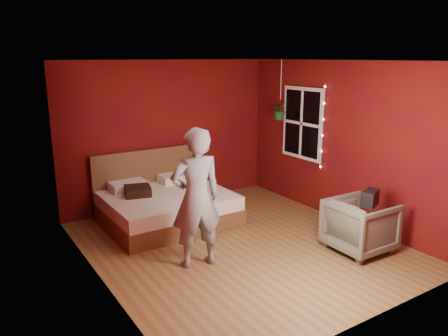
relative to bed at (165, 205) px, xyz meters
The scene contains 10 objects.
floor 1.56m from the bed, 71.57° to the right, with size 4.50×4.50×0.00m, color brown.
room_walls 2.08m from the bed, 71.57° to the right, with size 4.04×4.54×2.62m.
window 2.79m from the bed, 12.78° to the right, with size 0.05×0.97×1.27m.
fairy_lights 2.92m from the bed, 24.02° to the right, with size 0.04×0.04×1.45m.
bed is the anchor object (origin of this frame).
person 1.80m from the bed, 101.24° to the right, with size 0.66×0.44×1.82m, color gray.
armchair 3.09m from the bed, 54.49° to the right, with size 0.79×0.81×0.74m, color #686452.
handbag 3.26m from the bed, 57.85° to the right, with size 0.30×0.15×0.21m, color black.
throw_pillow 0.52m from the bed, 166.51° to the left, with size 0.40×0.40×0.14m, color black.
hanging_plant 2.64m from the bed, ahead, with size 0.38×0.35×1.05m.
Camera 1 is at (-3.36, -4.80, 2.66)m, focal length 35.00 mm.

